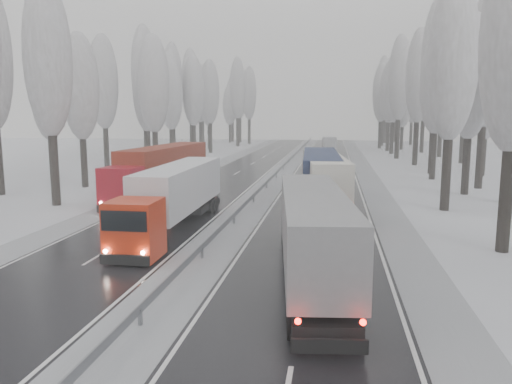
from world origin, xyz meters
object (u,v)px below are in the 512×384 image
(truck_grey_tarp, at_px, (312,226))
(truck_red_white, at_px, (176,193))
(truck_blue_box, at_px, (320,174))
(truck_red_red, at_px, (161,168))
(truck_cream_box, at_px, (323,177))
(box_truck_distant, at_px, (329,143))

(truck_grey_tarp, distance_m, truck_red_white, 11.71)
(truck_blue_box, distance_m, truck_red_red, 13.51)
(truck_red_red, bearing_deg, truck_blue_box, 0.43)
(truck_grey_tarp, relative_size, truck_cream_box, 0.95)
(truck_red_white, bearing_deg, truck_blue_box, 50.06)
(truck_cream_box, bearing_deg, truck_red_red, 162.06)
(truck_grey_tarp, bearing_deg, box_truck_distant, 83.43)
(truck_blue_box, relative_size, truck_cream_box, 1.01)
(truck_blue_box, bearing_deg, truck_cream_box, -85.85)
(box_truck_distant, xyz_separation_m, truck_red_white, (-8.58, -70.62, 0.87))
(truck_grey_tarp, xyz_separation_m, truck_blue_box, (-0.14, 18.34, 0.13))
(box_truck_distant, xyz_separation_m, truck_red_red, (-13.57, -59.31, 1.14))
(truck_cream_box, bearing_deg, truck_blue_box, 91.13)
(truck_blue_box, height_order, truck_cream_box, truck_blue_box)
(truck_blue_box, bearing_deg, truck_grey_tarp, -92.35)
(truck_blue_box, relative_size, box_truck_distant, 2.15)
(truck_grey_tarp, bearing_deg, truck_cream_box, 82.99)
(truck_red_white, distance_m, truck_red_red, 12.36)
(box_truck_distant, relative_size, truck_red_red, 0.44)
(truck_grey_tarp, bearing_deg, truck_red_red, 118.72)
(truck_red_white, bearing_deg, box_truck_distant, 82.28)
(truck_grey_tarp, height_order, truck_cream_box, truck_cream_box)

